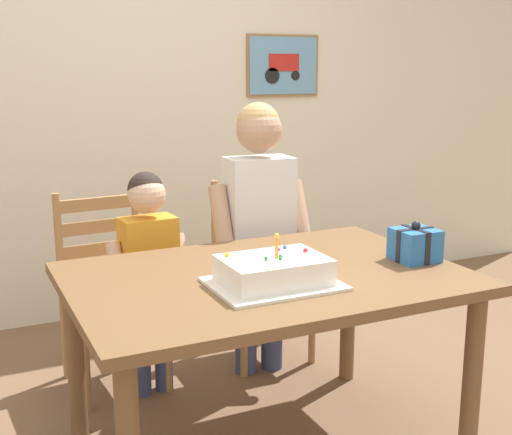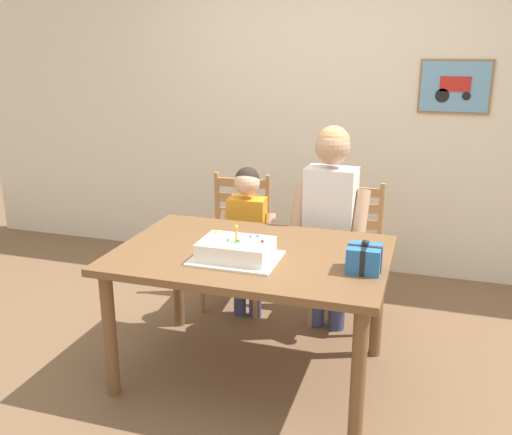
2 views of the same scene
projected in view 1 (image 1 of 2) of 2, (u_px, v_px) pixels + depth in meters
The scene contains 8 objects.
back_wall at pixel (132, 100), 3.97m from camera, with size 6.40×0.11×2.60m.
dining_table at pixel (266, 297), 2.50m from camera, with size 1.45×0.99×0.74m.
birthday_cake at pixel (274, 272), 2.33m from camera, with size 0.44×0.34×0.19m.
gift_box_red_large at pixel (415, 245), 2.63m from camera, with size 0.17×0.16×0.16m.
chair_left at pixel (110, 289), 3.15m from camera, with size 0.45×0.45×0.92m.
chair_right at pixel (259, 268), 3.48m from camera, with size 0.43×0.43×0.92m.
child_older at pixel (259, 212), 3.19m from camera, with size 0.49×0.28×1.33m.
child_younger at pixel (149, 262), 3.00m from camera, with size 0.39×0.23×1.04m.
Camera 1 is at (-1.05, -2.13, 1.49)m, focal length 46.83 mm.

